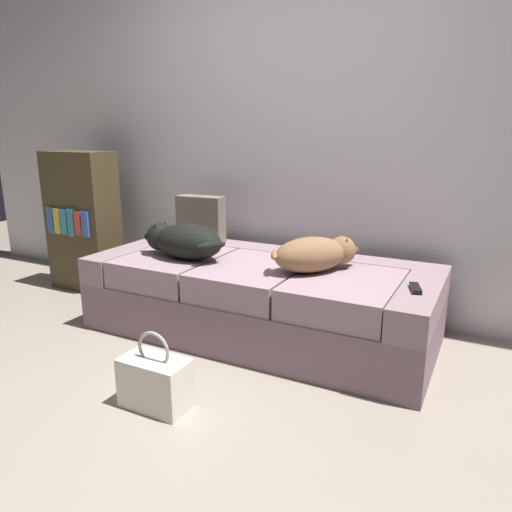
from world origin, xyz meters
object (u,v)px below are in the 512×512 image
at_px(couch, 260,298).
at_px(dog_tan, 316,254).
at_px(bookshelf, 83,221).
at_px(dog_dark, 183,241).
at_px(handbag, 155,382).
at_px(tv_remote, 415,288).
at_px(throw_pillow, 201,220).

bearing_deg(couch, dog_tan, -3.78).
relative_size(dog_tan, bookshelf, 0.48).
height_order(dog_dark, handbag, dog_dark).
relative_size(couch, dog_dark, 3.28).
bearing_deg(tv_remote, dog_dark, 163.19).
bearing_deg(bookshelf, handbag, -35.35).
relative_size(couch, handbag, 5.63).
relative_size(handbag, bookshelf, 0.34).
xyz_separation_m(dog_tan, tv_remote, (0.57, -0.10, -0.09)).
height_order(couch, dog_dark, dog_dark).
bearing_deg(tv_remote, bookshelf, 156.36).
distance_m(dog_dark, handbag, 1.05).
bearing_deg(dog_dark, dog_tan, 7.13).
relative_size(dog_tan, throw_pillow, 1.55).
bearing_deg(bookshelf, tv_remote, -6.41).
distance_m(dog_tan, bookshelf, 2.05).
bearing_deg(dog_dark, tv_remote, 0.42).
relative_size(dog_dark, handbag, 1.71).
distance_m(throw_pillow, bookshelf, 1.08).
distance_m(couch, tv_remote, 0.99).
xyz_separation_m(tv_remote, throw_pillow, (-1.55, 0.38, 0.16)).
relative_size(dog_tan, tv_remote, 3.51).
distance_m(dog_tan, throw_pillow, 1.02).
xyz_separation_m(dog_tan, throw_pillow, (-0.97, 0.28, 0.07)).
relative_size(dog_dark, bookshelf, 0.59).
relative_size(dog_dark, throw_pillow, 1.91).
bearing_deg(bookshelf, throw_pillow, 4.47).
xyz_separation_m(throw_pillow, handbag, (0.55, -1.23, -0.51)).
height_order(couch, handbag, couch).
height_order(throw_pillow, handbag, throw_pillow).
bearing_deg(dog_dark, bookshelf, 165.69).
height_order(handbag, bookshelf, bookshelf).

